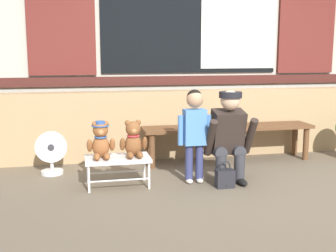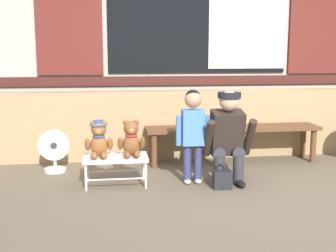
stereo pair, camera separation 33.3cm
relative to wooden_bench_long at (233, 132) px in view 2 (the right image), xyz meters
name	(u,v)px [view 2 (the right image)]	position (x,y,z in m)	size (l,w,h in m)	color
ground_plane	(235,190)	(-0.27, -1.06, -0.37)	(60.00, 60.00, 0.00)	brown
brick_low_wall	(204,123)	(-0.27, 0.37, 0.05)	(6.81, 0.25, 0.85)	tan
shop_facade	(197,26)	(-0.27, 0.88, 1.31)	(6.95, 0.26, 3.33)	#B7B2A3
wooden_bench_long	(233,132)	(0.00, 0.00, 0.00)	(2.10, 0.40, 0.44)	brown
small_display_bench	(116,159)	(-1.42, -0.74, -0.11)	(0.64, 0.36, 0.30)	silver
teddy_bear_with_hat	(99,140)	(-1.58, -0.74, 0.10)	(0.28, 0.27, 0.36)	#93562D
teddy_bear_plain	(131,140)	(-1.26, -0.74, 0.09)	(0.28, 0.26, 0.36)	brown
child_standing	(193,126)	(-0.64, -0.78, 0.22)	(0.35, 0.18, 0.96)	navy
adult_crouching	(228,136)	(-0.28, -0.80, 0.11)	(0.50, 0.49, 0.95)	#333338
handbag_on_ground	(222,179)	(-0.39, -1.01, -0.28)	(0.18, 0.11, 0.27)	#232328
floor_fan	(54,151)	(-2.09, -0.16, -0.13)	(0.34, 0.24, 0.48)	silver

